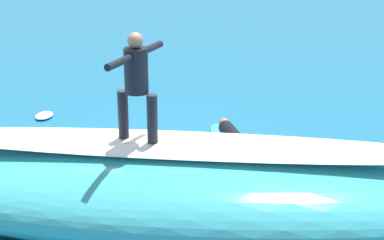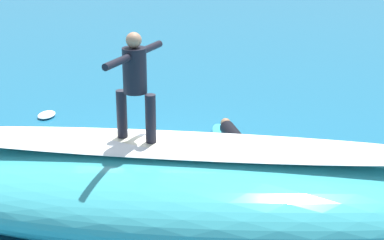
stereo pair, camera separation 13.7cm
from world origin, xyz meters
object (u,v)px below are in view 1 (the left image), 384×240
surfer_paddling (233,137)px  surfboard_riding (138,143)px  surfer_riding (136,79)px  surfboard_paddling (231,143)px

surfer_paddling → surfboard_riding: bearing=138.6°
surfboard_riding → surfer_paddling: size_ratio=1.26×
surfer_paddling → surfer_riding: bearing=138.6°
surfboard_paddling → surfer_paddling: size_ratio=1.35×
surfer_paddling → surfboard_paddling: bearing=-0.0°
surfer_riding → surfer_paddling: bearing=-93.1°
surfboard_riding → surfer_riding: surfer_riding is taller
surfboard_riding → surfer_riding: bearing=24.9°
surfboard_riding → surfboard_paddling: 3.61m
surfboard_riding → surfer_paddling: surfboard_riding is taller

